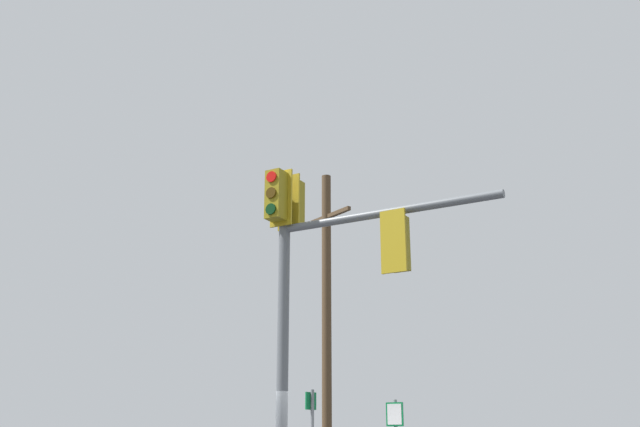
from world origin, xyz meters
TOP-DOWN VIEW (x-y plane):
  - signal_mast_assembly at (-0.36, -0.17)m, footprint 3.63×2.82m
  - utility_pole_wooden at (0.99, 9.18)m, footprint 1.26×2.05m

SIDE VIEW (x-z plane):
  - signal_mast_assembly at x=-0.36m, z-range 1.32..7.71m
  - utility_pole_wooden at x=0.99m, z-range 0.14..9.91m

